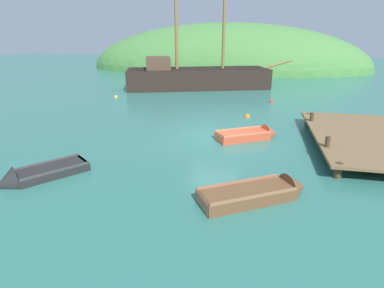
% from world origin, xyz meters
% --- Properties ---
extents(ground_plane, '(120.00, 120.00, 0.00)m').
position_xyz_m(ground_plane, '(0.00, 0.00, 0.00)').
color(ground_plane, '#2D6B60').
extents(dock, '(6.13, 8.16, 1.64)m').
position_xyz_m(dock, '(7.75, 0.00, 0.50)').
color(dock, brown).
rests_on(dock, ground).
extents(shore_hill, '(41.10, 20.93, 13.09)m').
position_xyz_m(shore_hill, '(-2.81, 32.81, 0.00)').
color(shore_hill, '#477F3D').
rests_on(shore_hill, ground).
extents(sailing_ship, '(15.85, 8.03, 10.80)m').
position_xyz_m(sailing_ship, '(-3.76, 14.56, 0.69)').
color(sailing_ship, black).
rests_on(sailing_ship, ground).
extents(rowboat_center, '(2.82, 3.13, 1.11)m').
position_xyz_m(rowboat_center, '(-5.70, -6.02, 0.09)').
color(rowboat_center, black).
rests_on(rowboat_center, ground).
extents(rowboat_portside, '(3.31, 2.54, 1.02)m').
position_xyz_m(rowboat_portside, '(1.85, 0.18, 0.14)').
color(rowboat_portside, '#C64C2D').
rests_on(rowboat_portside, ground).
extents(rowboat_outer_right, '(3.76, 2.87, 1.06)m').
position_xyz_m(rowboat_outer_right, '(2.32, -5.78, 0.14)').
color(rowboat_outer_right, brown).
rests_on(rowboat_outer_right, ground).
extents(buoy_red, '(0.34, 0.34, 0.34)m').
position_xyz_m(buoy_red, '(3.17, 9.31, 0.00)').
color(buoy_red, red).
rests_on(buoy_red, ground).
extents(buoy_orange, '(0.37, 0.37, 0.37)m').
position_xyz_m(buoy_orange, '(1.50, 4.42, 0.00)').
color(buoy_orange, orange).
rests_on(buoy_orange, ground).
extents(buoy_yellow, '(0.31, 0.31, 0.31)m').
position_xyz_m(buoy_yellow, '(-9.43, 8.68, 0.00)').
color(buoy_yellow, yellow).
rests_on(buoy_yellow, ground).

